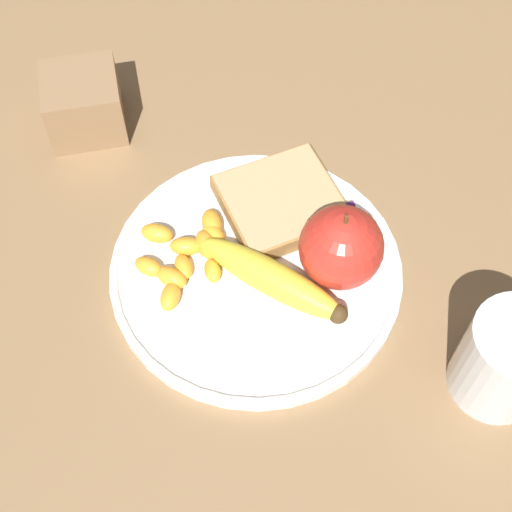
{
  "coord_description": "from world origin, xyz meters",
  "views": [
    {
      "loc": [
        -0.08,
        -0.36,
        0.6
      ],
      "look_at": [
        0.0,
        0.0,
        0.03
      ],
      "focal_mm": 50.0,
      "sensor_mm": 36.0,
      "label": 1
    }
  ],
  "objects_px": {
    "jam_packet": "(335,227)",
    "banana": "(274,279)",
    "bread_slice": "(281,202)",
    "condiment_caddy": "(84,103)",
    "juice_glass": "(506,362)",
    "plate": "(256,269)",
    "fork": "(252,265)",
    "apple": "(341,247)"
  },
  "relations": [
    {
      "from": "banana",
      "to": "bread_slice",
      "type": "relative_size",
      "value": 1.01
    },
    {
      "from": "plate",
      "to": "juice_glass",
      "type": "relative_size",
      "value": 3.05
    },
    {
      "from": "plate",
      "to": "banana",
      "type": "bearing_deg",
      "value": -66.82
    },
    {
      "from": "apple",
      "to": "condiment_caddy",
      "type": "relative_size",
      "value": 1.1
    },
    {
      "from": "jam_packet",
      "to": "condiment_caddy",
      "type": "distance_m",
      "value": 0.31
    },
    {
      "from": "fork",
      "to": "jam_packet",
      "type": "distance_m",
      "value": 0.09
    },
    {
      "from": "juice_glass",
      "to": "fork",
      "type": "xyz_separation_m",
      "value": [
        -0.19,
        0.16,
        -0.03
      ]
    },
    {
      "from": "juice_glass",
      "to": "apple",
      "type": "relative_size",
      "value": 1.05
    },
    {
      "from": "juice_glass",
      "to": "apple",
      "type": "distance_m",
      "value": 0.17
    },
    {
      "from": "bread_slice",
      "to": "jam_packet",
      "type": "bearing_deg",
      "value": -41.34
    },
    {
      "from": "jam_packet",
      "to": "banana",
      "type": "bearing_deg",
      "value": -146.21
    },
    {
      "from": "plate",
      "to": "apple",
      "type": "xyz_separation_m",
      "value": [
        0.08,
        -0.02,
        0.04
      ]
    },
    {
      "from": "banana",
      "to": "condiment_caddy",
      "type": "bearing_deg",
      "value": 120.88
    },
    {
      "from": "apple",
      "to": "banana",
      "type": "height_order",
      "value": "apple"
    },
    {
      "from": "apple",
      "to": "fork",
      "type": "bearing_deg",
      "value": 165.03
    },
    {
      "from": "plate",
      "to": "condiment_caddy",
      "type": "relative_size",
      "value": 3.52
    },
    {
      "from": "bread_slice",
      "to": "condiment_caddy",
      "type": "height_order",
      "value": "condiment_caddy"
    },
    {
      "from": "bread_slice",
      "to": "fork",
      "type": "distance_m",
      "value": 0.08
    },
    {
      "from": "plate",
      "to": "jam_packet",
      "type": "distance_m",
      "value": 0.09
    },
    {
      "from": "fork",
      "to": "banana",
      "type": "bearing_deg",
      "value": -117.41
    },
    {
      "from": "bread_slice",
      "to": "condiment_caddy",
      "type": "distance_m",
      "value": 0.25
    },
    {
      "from": "juice_glass",
      "to": "bread_slice",
      "type": "xyz_separation_m",
      "value": [
        -0.14,
        0.22,
        -0.02
      ]
    },
    {
      "from": "plate",
      "to": "bread_slice",
      "type": "height_order",
      "value": "bread_slice"
    },
    {
      "from": "banana",
      "to": "fork",
      "type": "bearing_deg",
      "value": 118.48
    },
    {
      "from": "apple",
      "to": "juice_glass",
      "type": "bearing_deg",
      "value": -51.71
    },
    {
      "from": "jam_packet",
      "to": "plate",
      "type": "bearing_deg",
      "value": -164.88
    },
    {
      "from": "juice_glass",
      "to": "fork",
      "type": "relative_size",
      "value": 0.62
    },
    {
      "from": "juice_glass",
      "to": "fork",
      "type": "height_order",
      "value": "juice_glass"
    },
    {
      "from": "jam_packet",
      "to": "apple",
      "type": "bearing_deg",
      "value": -102.18
    },
    {
      "from": "apple",
      "to": "jam_packet",
      "type": "height_order",
      "value": "apple"
    },
    {
      "from": "condiment_caddy",
      "to": "jam_packet",
      "type": "bearing_deg",
      "value": -42.44
    },
    {
      "from": "juice_glass",
      "to": "condiment_caddy",
      "type": "xyz_separation_m",
      "value": [
        -0.33,
        0.39,
        -0.01
      ]
    },
    {
      "from": "juice_glass",
      "to": "fork",
      "type": "distance_m",
      "value": 0.25
    },
    {
      "from": "bread_slice",
      "to": "jam_packet",
      "type": "relative_size",
      "value": 2.86
    },
    {
      "from": "banana",
      "to": "bread_slice",
      "type": "xyz_separation_m",
      "value": [
        0.03,
        0.09,
        -0.01
      ]
    },
    {
      "from": "fork",
      "to": "bread_slice",
      "type": "bearing_deg",
      "value": -1.41
    },
    {
      "from": "plate",
      "to": "jam_packet",
      "type": "height_order",
      "value": "jam_packet"
    },
    {
      "from": "apple",
      "to": "bread_slice",
      "type": "distance_m",
      "value": 0.1
    },
    {
      "from": "fork",
      "to": "condiment_caddy",
      "type": "bearing_deg",
      "value": 65.28
    },
    {
      "from": "bread_slice",
      "to": "fork",
      "type": "xyz_separation_m",
      "value": [
        -0.04,
        -0.06,
        -0.01
      ]
    },
    {
      "from": "plate",
      "to": "bread_slice",
      "type": "distance_m",
      "value": 0.08
    },
    {
      "from": "juice_glass",
      "to": "jam_packet",
      "type": "distance_m",
      "value": 0.21
    }
  ]
}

